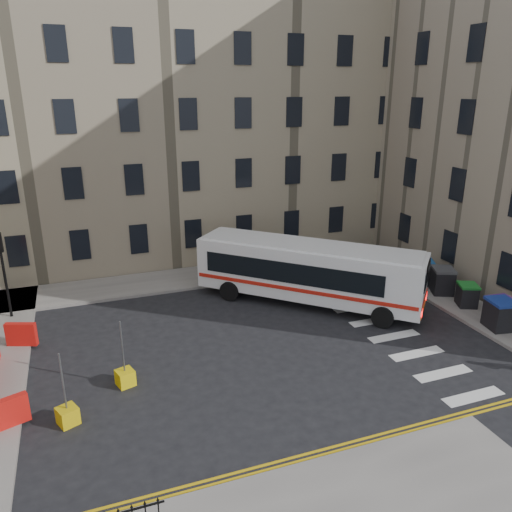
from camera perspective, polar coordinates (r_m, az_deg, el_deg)
ground at (r=22.16m, az=5.06°, el=-9.43°), size 120.00×120.00×0.00m
pavement_north at (r=28.28m, az=-13.65°, el=-3.25°), size 36.00×3.20×0.15m
pavement_east at (r=29.66m, az=17.69°, el=-2.57°), size 2.40×26.00×0.15m
terrace_north at (r=33.15m, az=-18.14°, el=14.80°), size 38.30×10.80×17.20m
traffic_light_nw at (r=25.49m, az=-27.01°, el=-0.62°), size 0.28×0.22×4.10m
bus at (r=24.99m, az=5.97°, el=-1.63°), size 9.90×9.53×3.05m
wheelie_bin_a at (r=24.90m, az=26.11°, el=-5.98°), size 1.28×1.40×1.35m
wheelie_bin_b at (r=25.08m, az=26.24°, el=-5.85°), size 1.16×1.30×1.33m
wheelie_bin_c at (r=26.75m, az=22.98°, el=-4.11°), size 1.21×1.28×1.12m
wheelie_bin_d at (r=27.86m, az=20.54°, el=-2.63°), size 1.47×1.55×1.35m
wheelie_bin_e at (r=28.82m, az=18.40°, el=-1.66°), size 1.49×1.57×1.36m
bollard_yellow at (r=19.50m, az=-14.71°, el=-13.31°), size 0.75×0.75×0.60m
bollard_chevron at (r=18.13m, az=-20.72°, el=-16.71°), size 0.79×0.79×0.60m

